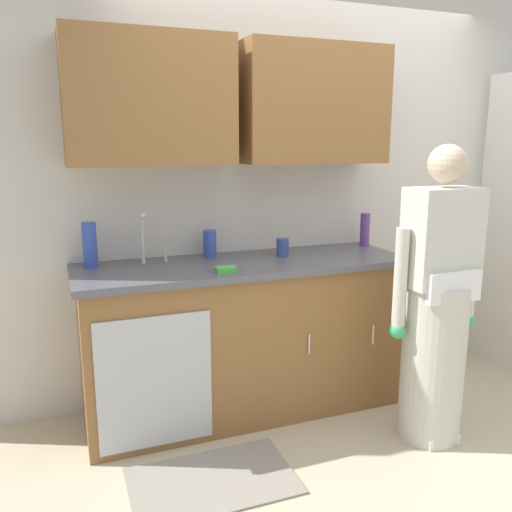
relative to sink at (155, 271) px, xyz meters
name	(u,v)px	position (x,y,z in m)	size (l,w,h in m)	color
ground_plane	(383,448)	(1.08, -0.71, -0.93)	(9.00, 9.00, 0.00)	beige
kitchen_wall_with_uppers	(288,166)	(0.94, 0.29, 0.55)	(4.80, 0.44, 2.70)	beige
counter_cabinet	(244,340)	(0.52, -0.01, -0.48)	(1.90, 0.62, 0.90)	brown
countertop	(244,264)	(0.53, -0.01, -0.01)	(1.96, 0.66, 0.04)	#595960
sink	(155,271)	(0.00, 0.00, 0.00)	(0.50, 0.36, 0.35)	#B7BABF
person_at_sink	(436,319)	(1.39, -0.68, -0.23)	(0.55, 0.34, 1.62)	white
floor_mat	(212,481)	(0.13, -0.66, -0.92)	(0.80, 0.50, 0.01)	gray
bottle_soap	(90,245)	(-0.33, 0.15, 0.14)	(0.08, 0.08, 0.25)	#334CB2
bottle_cleaner_spray	(210,244)	(0.37, 0.18, 0.10)	(0.08, 0.08, 0.16)	#334CB2
bottle_dish_liquid	(365,230)	(1.45, 0.15, 0.13)	(0.06, 0.06, 0.22)	#66388C
cup_by_sink	(283,248)	(0.79, 0.04, 0.07)	(0.08, 0.08, 0.11)	#33478C
sponge	(226,269)	(0.34, -0.23, 0.03)	(0.11, 0.07, 0.03)	#4CBF4C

